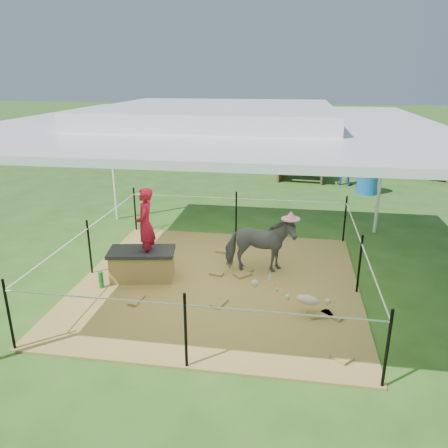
# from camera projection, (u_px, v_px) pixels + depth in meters

# --- Properties ---
(ground) EXTENTS (90.00, 90.00, 0.00)m
(ground) POSITION_uv_depth(u_px,v_px,m) (218.00, 283.00, 7.34)
(ground) COLOR #2D5919
(ground) RESTS_ON ground
(hay_patch) EXTENTS (4.60, 4.60, 0.03)m
(hay_patch) POSITION_uv_depth(u_px,v_px,m) (218.00, 282.00, 7.33)
(hay_patch) COLOR brown
(hay_patch) RESTS_ON ground
(canopy_tent) EXTENTS (6.30, 6.30, 2.90)m
(canopy_tent) POSITION_uv_depth(u_px,v_px,m) (218.00, 120.00, 6.45)
(canopy_tent) COLOR silver
(canopy_tent) RESTS_ON ground
(rope_fence) EXTENTS (4.54, 4.54, 1.00)m
(rope_fence) POSITION_uv_depth(u_px,v_px,m) (218.00, 248.00, 7.13)
(rope_fence) COLOR black
(rope_fence) RESTS_ON ground
(straw_bale) EXTENTS (1.10, 0.68, 0.46)m
(straw_bale) POSITION_uv_depth(u_px,v_px,m) (142.00, 266.00, 7.39)
(straw_bale) COLOR #9F713A
(straw_bale) RESTS_ON hay_patch
(dark_cloth) EXTENTS (1.17, 0.75, 0.06)m
(dark_cloth) POSITION_uv_depth(u_px,v_px,m) (141.00, 252.00, 7.31)
(dark_cloth) COLOR black
(dark_cloth) RESTS_ON straw_bale
(woman) EXTENTS (0.37, 0.49, 1.23)m
(woman) POSITION_uv_depth(u_px,v_px,m) (145.00, 219.00, 7.10)
(woman) COLOR #AE102B
(woman) RESTS_ON straw_bale
(green_bottle) EXTENTS (0.09, 0.09, 0.28)m
(green_bottle) POSITION_uv_depth(u_px,v_px,m) (101.00, 280.00, 7.08)
(green_bottle) COLOR #1A752C
(green_bottle) RESTS_ON hay_patch
(pony) EXTENTS (1.26, 0.71, 1.01)m
(pony) POSITION_uv_depth(u_px,v_px,m) (260.00, 245.00, 7.53)
(pony) COLOR #525258
(pony) RESTS_ON hay_patch
(pink_hat) EXTENTS (0.31, 0.31, 0.15)m
(pink_hat) POSITION_uv_depth(u_px,v_px,m) (261.00, 213.00, 7.34)
(pink_hat) COLOR pink
(pink_hat) RESTS_ON pony
(foal) EXTENTS (1.03, 0.77, 0.51)m
(foal) POSITION_uv_depth(u_px,v_px,m) (308.00, 298.00, 6.27)
(foal) COLOR #C0B08C
(foal) RESTS_ON hay_patch
(trash_barrel) EXTENTS (0.67, 0.67, 0.92)m
(trash_barrel) POSITION_uv_depth(u_px,v_px,m) (368.00, 178.00, 12.65)
(trash_barrel) COLOR #1761B3
(trash_barrel) RESTS_ON ground
(picnic_table_near) EXTENTS (1.88, 1.45, 0.73)m
(picnic_table_near) POSITION_uv_depth(u_px,v_px,m) (301.00, 169.00, 14.32)
(picnic_table_near) COLOR #54391D
(picnic_table_near) RESTS_ON ground
(picnic_table_far) EXTENTS (2.22, 2.05, 0.75)m
(picnic_table_far) POSITION_uv_depth(u_px,v_px,m) (431.00, 167.00, 14.58)
(picnic_table_far) COLOR brown
(picnic_table_far) RESTS_ON ground
(distant_person) EXTENTS (0.75, 0.66, 1.30)m
(distant_person) POSITION_uv_depth(u_px,v_px,m) (344.00, 164.00, 13.64)
(distant_person) COLOR #326FBE
(distant_person) RESTS_ON ground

